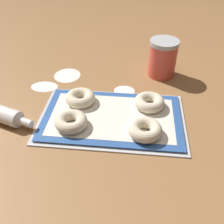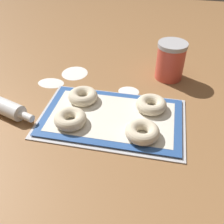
# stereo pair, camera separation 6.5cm
# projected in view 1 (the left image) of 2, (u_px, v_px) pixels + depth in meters

# --- Properties ---
(ground_plane) EXTENTS (2.80, 2.80, 0.00)m
(ground_plane) POSITION_uv_depth(u_px,v_px,m) (114.00, 117.00, 0.87)
(ground_plane) COLOR olive
(baking_tray) EXTENTS (0.47, 0.29, 0.01)m
(baking_tray) POSITION_uv_depth(u_px,v_px,m) (112.00, 118.00, 0.86)
(baking_tray) COLOR silver
(baking_tray) RESTS_ON ground_plane
(baking_mat) EXTENTS (0.45, 0.27, 0.00)m
(baking_mat) POSITION_uv_depth(u_px,v_px,m) (112.00, 117.00, 0.85)
(baking_mat) COLOR #2D569E
(baking_mat) RESTS_ON baking_tray
(bagel_front_left) EXTENTS (0.10, 0.10, 0.04)m
(bagel_front_left) POSITION_uv_depth(u_px,v_px,m) (71.00, 122.00, 0.80)
(bagel_front_left) COLOR beige
(bagel_front_left) RESTS_ON baking_mat
(bagel_front_right) EXTENTS (0.10, 0.10, 0.04)m
(bagel_front_right) POSITION_uv_depth(u_px,v_px,m) (145.00, 130.00, 0.78)
(bagel_front_right) COLOR beige
(bagel_front_right) RESTS_ON baking_mat
(bagel_back_left) EXTENTS (0.10, 0.10, 0.04)m
(bagel_back_left) POSITION_uv_depth(u_px,v_px,m) (80.00, 98.00, 0.90)
(bagel_back_left) COLOR beige
(bagel_back_left) RESTS_ON baking_mat
(bagel_back_right) EXTENTS (0.10, 0.10, 0.04)m
(bagel_back_right) POSITION_uv_depth(u_px,v_px,m) (149.00, 102.00, 0.88)
(bagel_back_right) COLOR beige
(bagel_back_right) RESTS_ON baking_mat
(flour_canister) EXTENTS (0.11, 0.11, 0.15)m
(flour_canister) POSITION_uv_depth(u_px,v_px,m) (163.00, 58.00, 1.03)
(flour_canister) COLOR #DB4C3D
(flour_canister) RESTS_ON ground_plane
(flour_patch_near) EXTENTS (0.11, 0.11, 0.00)m
(flour_patch_near) POSITION_uv_depth(u_px,v_px,m) (67.00, 75.00, 1.07)
(flour_patch_near) COLOR white
(flour_patch_near) RESTS_ON ground_plane
(flour_patch_far) EXTENTS (0.08, 0.07, 0.00)m
(flour_patch_far) POSITION_uv_depth(u_px,v_px,m) (124.00, 90.00, 0.98)
(flour_patch_far) COLOR white
(flour_patch_far) RESTS_ON ground_plane
(flour_patch_side) EXTENTS (0.10, 0.07, 0.00)m
(flour_patch_side) POSITION_uv_depth(u_px,v_px,m) (44.00, 86.00, 1.01)
(flour_patch_side) COLOR white
(flour_patch_side) RESTS_ON ground_plane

